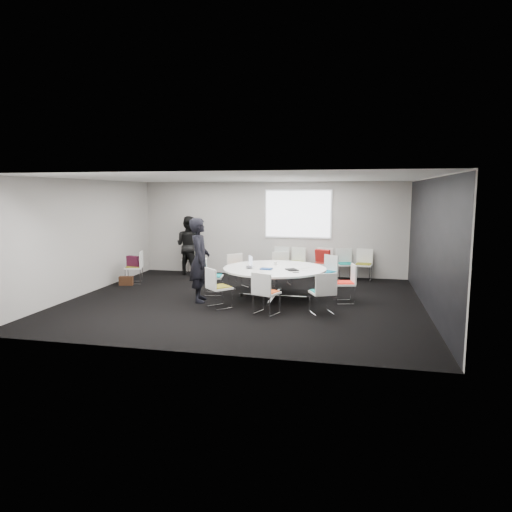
% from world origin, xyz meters
% --- Properties ---
extents(room_shell, '(8.08, 7.08, 2.88)m').
position_xyz_m(room_shell, '(0.09, 0.00, 1.40)').
color(room_shell, black).
rests_on(room_shell, ground).
extents(conference_table, '(2.42, 2.42, 0.73)m').
position_xyz_m(conference_table, '(0.64, 0.44, 0.56)').
color(conference_table, silver).
rests_on(conference_table, ground).
extents(projection_screen, '(1.90, 0.03, 1.35)m').
position_xyz_m(projection_screen, '(0.80, 3.46, 1.85)').
color(projection_screen, white).
rests_on(projection_screen, room_shell).
extents(chair_ring_a, '(0.54, 0.55, 0.88)m').
position_xyz_m(chair_ring_a, '(2.27, 0.33, 0.28)').
color(chair_ring_a, silver).
rests_on(chair_ring_a, ground).
extents(chair_ring_b, '(0.64, 0.64, 0.88)m').
position_xyz_m(chair_ring_b, '(1.76, 1.66, 0.28)').
color(chair_ring_b, silver).
rests_on(chair_ring_b, ground).
extents(chair_ring_c, '(0.60, 0.60, 0.88)m').
position_xyz_m(chair_ring_c, '(0.57, 2.01, 0.28)').
color(chair_ring_c, silver).
rests_on(chair_ring_c, ground).
extents(chair_ring_d, '(0.64, 0.64, 0.88)m').
position_xyz_m(chair_ring_d, '(-0.49, 1.40, 0.28)').
color(chair_ring_d, silver).
rests_on(chair_ring_d, ground).
extents(chair_ring_e, '(0.52, 0.53, 0.88)m').
position_xyz_m(chair_ring_e, '(-0.90, 0.48, 0.28)').
color(chair_ring_e, silver).
rests_on(chair_ring_e, ground).
extents(chair_ring_f, '(0.64, 0.64, 0.88)m').
position_xyz_m(chair_ring_f, '(-0.38, -0.72, 0.28)').
color(chair_ring_f, silver).
rests_on(chair_ring_f, ground).
extents(chair_ring_g, '(0.59, 0.59, 0.88)m').
position_xyz_m(chair_ring_g, '(0.72, -1.01, 0.28)').
color(chair_ring_g, silver).
rests_on(chair_ring_g, ground).
extents(chair_ring_h, '(0.61, 0.60, 0.88)m').
position_xyz_m(chair_ring_h, '(1.85, -0.74, 0.28)').
color(chair_ring_h, silver).
rests_on(chair_ring_h, ground).
extents(chair_back_a, '(0.54, 0.53, 0.88)m').
position_xyz_m(chair_back_a, '(0.31, 3.17, 0.28)').
color(chair_back_a, silver).
rests_on(chair_back_a, ground).
extents(chair_back_b, '(0.59, 0.58, 0.88)m').
position_xyz_m(chair_back_b, '(0.79, 3.13, 0.28)').
color(chair_back_b, silver).
rests_on(chair_back_b, ground).
extents(chair_back_c, '(0.54, 0.53, 0.88)m').
position_xyz_m(chair_back_c, '(1.59, 3.17, 0.28)').
color(chair_back_c, silver).
rests_on(chair_back_c, ground).
extents(chair_back_d, '(0.56, 0.55, 0.88)m').
position_xyz_m(chair_back_d, '(2.22, 3.14, 0.28)').
color(chair_back_d, silver).
rests_on(chair_back_d, ground).
extents(chair_back_e, '(0.52, 0.51, 0.88)m').
position_xyz_m(chair_back_e, '(2.73, 3.17, 0.28)').
color(chair_back_e, silver).
rests_on(chair_back_e, ground).
extents(chair_spare_left, '(0.56, 0.57, 0.88)m').
position_xyz_m(chair_spare_left, '(-3.43, 1.36, 0.28)').
color(chair_spare_left, silver).
rests_on(chair_spare_left, ground).
extents(chair_person_back, '(0.50, 0.49, 0.88)m').
position_xyz_m(chair_person_back, '(-2.44, 3.14, 0.28)').
color(chair_person_back, silver).
rests_on(chair_person_back, ground).
extents(person_main, '(0.63, 0.80, 1.92)m').
position_xyz_m(person_main, '(-0.98, -0.23, 0.96)').
color(person_main, black).
rests_on(person_main, ground).
extents(person_back, '(1.00, 0.86, 1.78)m').
position_xyz_m(person_back, '(-2.44, 2.98, 0.89)').
color(person_back, black).
rests_on(person_back, ground).
extents(laptop, '(0.29, 0.37, 0.03)m').
position_xyz_m(laptop, '(0.11, 0.30, 0.74)').
color(laptop, '#333338').
rests_on(laptop, conference_table).
extents(laptop_lid, '(0.15, 0.27, 0.22)m').
position_xyz_m(laptop_lid, '(0.04, 0.55, 0.86)').
color(laptop_lid, silver).
rests_on(laptop_lid, conference_table).
extents(notebook_black, '(0.34, 0.37, 0.02)m').
position_xyz_m(notebook_black, '(1.08, 0.19, 0.74)').
color(notebook_black, black).
rests_on(notebook_black, conference_table).
extents(tablet_folio, '(0.28, 0.22, 0.03)m').
position_xyz_m(tablet_folio, '(0.49, 0.17, 0.74)').
color(tablet_folio, navy).
rests_on(tablet_folio, conference_table).
extents(papers_right, '(0.36, 0.35, 0.00)m').
position_xyz_m(papers_right, '(1.27, 0.59, 0.73)').
color(papers_right, white).
rests_on(papers_right, conference_table).
extents(papers_front, '(0.32, 0.24, 0.00)m').
position_xyz_m(papers_front, '(1.31, 0.25, 0.73)').
color(papers_front, silver).
rests_on(papers_front, conference_table).
extents(cup, '(0.08, 0.08, 0.09)m').
position_xyz_m(cup, '(0.59, 0.83, 0.78)').
color(cup, white).
rests_on(cup, conference_table).
extents(phone, '(0.15, 0.10, 0.01)m').
position_xyz_m(phone, '(1.21, -0.10, 0.73)').
color(phone, black).
rests_on(phone, conference_table).
extents(maroon_bag, '(0.42, 0.25, 0.28)m').
position_xyz_m(maroon_bag, '(-3.44, 1.35, 0.62)').
color(maroon_bag, '#481329').
rests_on(maroon_bag, chair_spare_left).
extents(brown_bag, '(0.39, 0.24, 0.24)m').
position_xyz_m(brown_bag, '(-3.53, 1.07, 0.12)').
color(brown_bag, '#3A2012').
rests_on(brown_bag, ground).
extents(red_jacket, '(0.47, 0.30, 0.36)m').
position_xyz_m(red_jacket, '(1.59, 2.94, 0.70)').
color(red_jacket, maroon).
rests_on(red_jacket, chair_back_c).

